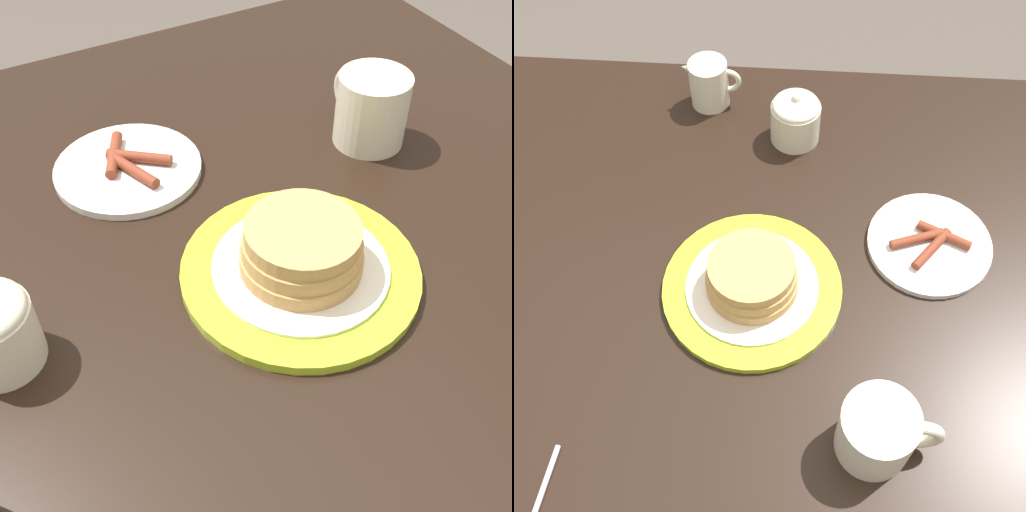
% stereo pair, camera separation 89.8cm
% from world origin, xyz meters
% --- Properties ---
extents(dining_table, '(1.25, 0.99, 0.76)m').
position_xyz_m(dining_table, '(0.00, 0.00, 0.64)').
color(dining_table, black).
rests_on(dining_table, ground_plane).
extents(pancake_plate, '(0.26, 0.26, 0.07)m').
position_xyz_m(pancake_plate, '(0.03, 0.03, 0.79)').
color(pancake_plate, '#AAC628').
rests_on(pancake_plate, dining_table).
extents(side_plate_bacon, '(0.19, 0.19, 0.02)m').
position_xyz_m(side_plate_bacon, '(0.29, 0.12, 0.77)').
color(side_plate_bacon, silver).
rests_on(side_plate_bacon, dining_table).
extents(coffee_mug, '(0.13, 0.09, 0.09)m').
position_xyz_m(coffee_mug, '(0.20, -0.18, 0.81)').
color(coffee_mug, beige).
rests_on(coffee_mug, dining_table).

